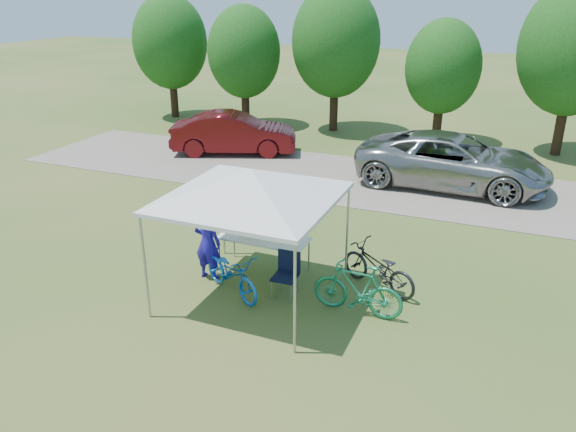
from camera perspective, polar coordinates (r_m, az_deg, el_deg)
name	(u,v)px	position (r m, az deg, el deg)	size (l,w,h in m)	color
ground	(254,295)	(11.71, -3.46, -8.04)	(100.00, 100.00, 0.00)	#2D5119
gravel_strip	(360,180)	(18.60, 7.31, 3.63)	(24.00, 5.00, 0.02)	gray
canopy	(251,173)	(10.62, -3.79, 4.41)	(4.53, 4.53, 3.00)	#A5A5AA
treeline	(398,51)	(23.71, 11.14, 16.16)	(24.89, 4.28, 6.30)	#382314
folding_table	(264,239)	(12.33, -2.48, -2.36)	(1.97, 0.82, 0.81)	white
folding_chair	(287,270)	(11.46, -0.10, -5.52)	(0.49, 0.51, 0.94)	black
cooler	(251,228)	(12.36, -3.80, -1.20)	(0.48, 0.33, 0.35)	white
ice_cream_cup	(285,241)	(12.06, -0.31, -2.53)	(0.08, 0.08, 0.06)	yellow
cyclist	(208,243)	(12.12, -8.18, -2.73)	(0.60, 0.40, 1.65)	#1E14A4
bike_blue	(232,273)	(11.59, -5.74, -5.78)	(0.63, 1.80, 0.95)	blue
bike_green	(358,289)	(10.92, 7.10, -7.36)	(0.50, 1.79, 1.07)	#1D8357
bike_dark	(378,268)	(11.85, 9.15, -5.21)	(0.65, 1.86, 0.97)	black
minivan	(453,161)	(18.39, 16.37, 5.40)	(2.73, 5.92, 1.65)	#9E9D99
sedan	(234,133)	(21.45, -5.52, 8.38)	(1.62, 4.65, 1.53)	#520D0F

